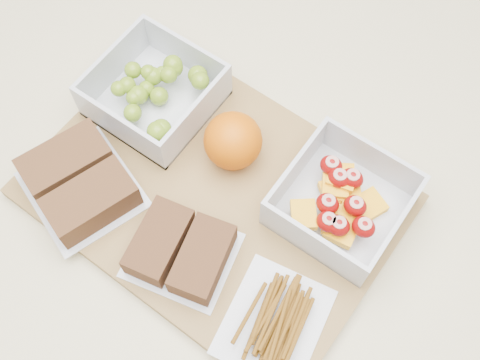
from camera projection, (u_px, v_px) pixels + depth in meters
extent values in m
plane|color=gray|center=(235.00, 331.00, 1.56)|extent=(4.00, 4.00, 0.00)
cube|color=beige|center=(233.00, 283.00, 1.15)|extent=(1.20, 0.90, 0.90)
cube|color=olive|center=(214.00, 196.00, 0.73)|extent=(0.43, 0.31, 0.02)
cube|color=silver|center=(157.00, 102.00, 0.77)|extent=(0.14, 0.14, 0.01)
cube|color=silver|center=(187.00, 55.00, 0.77)|extent=(0.14, 0.01, 0.06)
cube|color=silver|center=(119.00, 128.00, 0.72)|extent=(0.14, 0.01, 0.06)
cube|color=silver|center=(197.00, 117.00, 0.73)|extent=(0.01, 0.13, 0.06)
cube|color=silver|center=(113.00, 65.00, 0.77)|extent=(0.01, 0.13, 0.06)
sphere|color=olive|center=(138.00, 95.00, 0.75)|extent=(0.02, 0.02, 0.02)
sphere|color=olive|center=(127.00, 85.00, 0.75)|extent=(0.02, 0.02, 0.02)
sphere|color=olive|center=(169.00, 75.00, 0.75)|extent=(0.02, 0.02, 0.02)
sphere|color=olive|center=(159.00, 96.00, 0.76)|extent=(0.02, 0.02, 0.02)
sphere|color=olive|center=(133.00, 70.00, 0.76)|extent=(0.02, 0.02, 0.02)
sphere|color=olive|center=(147.00, 88.00, 0.76)|extent=(0.02, 0.02, 0.02)
sphere|color=olive|center=(148.00, 72.00, 0.75)|extent=(0.02, 0.02, 0.02)
sphere|color=olive|center=(157.00, 132.00, 0.71)|extent=(0.03, 0.03, 0.03)
sphere|color=olive|center=(198.00, 75.00, 0.75)|extent=(0.03, 0.03, 0.03)
sphere|color=olive|center=(173.00, 65.00, 0.76)|extent=(0.03, 0.03, 0.03)
sphere|color=olive|center=(119.00, 89.00, 0.75)|extent=(0.02, 0.02, 0.02)
sphere|color=olive|center=(200.00, 81.00, 0.74)|extent=(0.02, 0.02, 0.02)
sphere|color=olive|center=(133.00, 113.00, 0.74)|extent=(0.02, 0.02, 0.02)
sphere|color=olive|center=(174.00, 69.00, 0.76)|extent=(0.02, 0.02, 0.02)
sphere|color=olive|center=(153.00, 76.00, 0.76)|extent=(0.02, 0.02, 0.02)
sphere|color=olive|center=(174.00, 67.00, 0.76)|extent=(0.02, 0.02, 0.02)
sphere|color=olive|center=(161.00, 129.00, 0.71)|extent=(0.02, 0.02, 0.02)
sphere|color=olive|center=(165.00, 135.00, 0.73)|extent=(0.02, 0.02, 0.02)
sphere|color=olive|center=(163.00, 74.00, 0.76)|extent=(0.02, 0.02, 0.02)
sphere|color=olive|center=(134.00, 98.00, 0.74)|extent=(0.02, 0.02, 0.02)
cube|color=silver|center=(339.00, 209.00, 0.71)|extent=(0.14, 0.14, 0.01)
cube|color=silver|center=(372.00, 159.00, 0.71)|extent=(0.14, 0.01, 0.06)
cube|color=silver|center=(312.00, 244.00, 0.66)|extent=(0.14, 0.01, 0.06)
cube|color=silver|center=(393.00, 231.00, 0.67)|extent=(0.01, 0.13, 0.06)
cube|color=silver|center=(295.00, 170.00, 0.70)|extent=(0.01, 0.13, 0.06)
cube|color=#F1A30D|center=(335.00, 220.00, 0.69)|extent=(0.04, 0.04, 0.01)
cube|color=#F1A30D|center=(343.00, 184.00, 0.71)|extent=(0.05, 0.06, 0.01)
cube|color=#F1A30D|center=(352.00, 206.00, 0.69)|extent=(0.05, 0.05, 0.01)
cube|color=#F1A30D|center=(367.00, 206.00, 0.70)|extent=(0.05, 0.05, 0.01)
cube|color=#F1A30D|center=(335.00, 184.00, 0.70)|extent=(0.04, 0.05, 0.01)
cube|color=#F1A30D|center=(342.00, 179.00, 0.70)|extent=(0.04, 0.03, 0.01)
cube|color=#F1A30D|center=(304.00, 215.00, 0.68)|extent=(0.04, 0.05, 0.01)
cube|color=#F1A30D|center=(342.00, 230.00, 0.68)|extent=(0.04, 0.04, 0.01)
cube|color=#F1A30D|center=(334.00, 192.00, 0.70)|extent=(0.04, 0.04, 0.01)
ellipsoid|color=#960B07|center=(355.00, 206.00, 0.68)|extent=(0.03, 0.02, 0.02)
ellipsoid|color=#960B07|center=(338.00, 225.00, 0.67)|extent=(0.03, 0.02, 0.02)
ellipsoid|color=#960B07|center=(331.00, 166.00, 0.70)|extent=(0.03, 0.02, 0.02)
ellipsoid|color=#960B07|center=(363.00, 227.00, 0.67)|extent=(0.03, 0.02, 0.02)
ellipsoid|color=#960B07|center=(339.00, 178.00, 0.69)|extent=(0.03, 0.02, 0.02)
ellipsoid|color=#960B07|center=(328.00, 222.00, 0.67)|extent=(0.03, 0.02, 0.02)
ellipsoid|color=#960B07|center=(328.00, 204.00, 0.68)|extent=(0.03, 0.02, 0.02)
ellipsoid|color=#960B07|center=(352.00, 178.00, 0.69)|extent=(0.03, 0.02, 0.02)
sphere|color=#E56305|center=(233.00, 141.00, 0.71)|extent=(0.07, 0.07, 0.07)
cube|color=silver|center=(83.00, 189.00, 0.72)|extent=(0.16, 0.15, 0.00)
cube|color=brown|center=(66.00, 163.00, 0.71)|extent=(0.09, 0.11, 0.04)
cube|color=brown|center=(91.00, 202.00, 0.69)|extent=(0.09, 0.11, 0.04)
cube|color=silver|center=(182.00, 255.00, 0.68)|extent=(0.14, 0.13, 0.00)
cube|color=brown|center=(159.00, 241.00, 0.67)|extent=(0.07, 0.10, 0.03)
cube|color=brown|center=(203.00, 259.00, 0.66)|extent=(0.07, 0.10, 0.03)
cube|color=silver|center=(274.00, 322.00, 0.65)|extent=(0.12, 0.14, 0.00)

